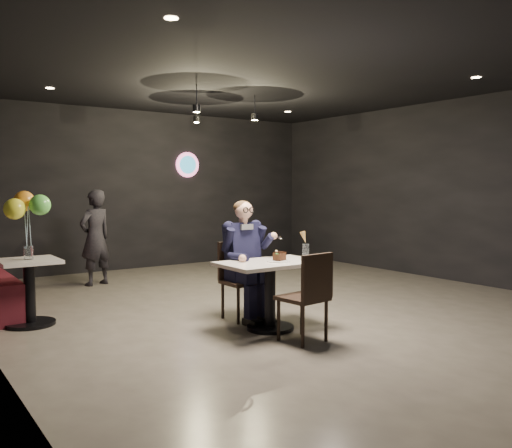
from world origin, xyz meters
TOP-DOWN VIEW (x-y plane):
  - floor at (0.00, 0.00)m, footprint 9.00×9.00m
  - wall_sign at (0.80, 4.47)m, footprint 0.50×0.06m
  - pendant_lights at (0.00, 2.00)m, footprint 1.40×1.20m
  - main_table at (-0.82, -0.55)m, footprint 1.10×0.70m
  - chair_far at (-0.82, -0.00)m, footprint 0.42×0.46m
  - chair_near at (-0.82, -1.10)m, footprint 0.47×0.50m
  - seated_man at (-0.82, -0.00)m, footprint 0.60×0.80m
  - dessert_plate at (-0.76, -0.61)m, footprint 0.25×0.25m
  - cake_slice at (-0.74, -0.61)m, footprint 0.15×0.13m
  - mint_leaf at (-0.78, -0.63)m, footprint 0.06×0.04m
  - sundae_glass at (-0.37, -0.62)m, footprint 0.08×0.08m
  - wafer_cone at (-0.40, -0.63)m, footprint 0.08×0.08m
  - side_table at (-2.95, 1.14)m, footprint 0.63×0.63m
  - balloon_vase at (-2.95, 1.14)m, footprint 0.10×0.10m
  - balloon_bunch at (-2.95, 1.14)m, footprint 0.42×0.42m
  - passerby at (-1.52, 3.19)m, footprint 0.64×0.52m

SIDE VIEW (x-z plane):
  - floor at x=0.00m, z-range 0.00..0.00m
  - main_table at x=-0.82m, z-range 0.00..0.75m
  - side_table at x=-2.95m, z-range 0.00..0.79m
  - chair_far at x=-0.82m, z-range 0.00..0.92m
  - chair_near at x=-0.82m, z-range 0.00..0.92m
  - seated_man at x=-0.82m, z-range 0.00..1.44m
  - dessert_plate at x=-0.76m, z-range 0.75..0.76m
  - passerby at x=-1.52m, z-range 0.00..1.52m
  - cake_slice at x=-0.74m, z-range 0.76..0.85m
  - balloon_vase at x=-2.95m, z-range 0.75..0.91m
  - sundae_glass at x=-0.37m, z-range 0.75..0.93m
  - mint_leaf at x=-0.78m, z-range 0.84..0.85m
  - wafer_cone at x=-0.40m, z-range 0.93..1.07m
  - balloon_bunch at x=-2.95m, z-range 0.90..1.60m
  - wall_sign at x=0.80m, z-range 1.75..2.25m
  - pendant_lights at x=0.00m, z-range 2.70..3.06m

